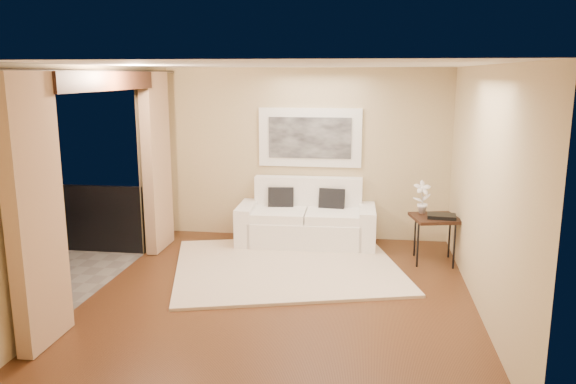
% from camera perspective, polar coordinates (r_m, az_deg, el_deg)
% --- Properties ---
extents(floor, '(5.00, 5.00, 0.00)m').
position_cam_1_polar(floor, '(6.87, -0.62, -10.33)').
color(floor, '#522E18').
rests_on(floor, ground).
extents(room_shell, '(5.00, 6.40, 5.00)m').
position_cam_1_polar(room_shell, '(7.01, -18.45, 10.65)').
color(room_shell, white).
rests_on(room_shell, ground).
extents(balcony, '(1.81, 2.60, 1.17)m').
position_cam_1_polar(balcony, '(7.98, -24.96, -6.92)').
color(balcony, '#605B56').
rests_on(balcony, ground).
extents(curtains, '(0.16, 4.80, 2.64)m').
position_cam_1_polar(curtains, '(7.12, -17.68, 1.10)').
color(curtains, tan).
rests_on(curtains, ground).
extents(artwork, '(1.62, 0.07, 0.92)m').
position_cam_1_polar(artwork, '(8.85, 2.24, 5.54)').
color(artwork, white).
rests_on(artwork, room_shell).
extents(rug, '(3.57, 3.30, 0.04)m').
position_cam_1_polar(rug, '(7.77, -0.14, -7.51)').
color(rug, beige).
rests_on(rug, floor).
extents(sofa, '(2.12, 0.96, 1.01)m').
position_cam_1_polar(sofa, '(8.72, 1.90, -3.00)').
color(sofa, white).
rests_on(sofa, floor).
extents(side_table, '(0.72, 0.72, 0.66)m').
position_cam_1_polar(side_table, '(8.07, 14.72, -2.82)').
color(side_table, black).
rests_on(side_table, floor).
extents(tray, '(0.41, 0.32, 0.05)m').
position_cam_1_polar(tray, '(8.00, 15.34, -2.38)').
color(tray, black).
rests_on(tray, side_table).
extents(orchid, '(0.27, 0.20, 0.47)m').
position_cam_1_polar(orchid, '(8.15, 13.47, -0.51)').
color(orchid, white).
rests_on(orchid, side_table).
extents(bistro_table, '(0.81, 0.81, 0.84)m').
position_cam_1_polar(bistro_table, '(7.59, -27.13, -3.44)').
color(bistro_table, black).
rests_on(bistro_table, balcony).
extents(balcony_chair_far, '(0.43, 0.43, 0.92)m').
position_cam_1_polar(balcony_chair_far, '(7.98, -27.10, -4.45)').
color(balcony_chair_far, black).
rests_on(balcony_chair_far, balcony).
extents(candle, '(0.06, 0.06, 0.07)m').
position_cam_1_polar(candle, '(7.61, -26.53, -2.44)').
color(candle, red).
rests_on(candle, bistro_table).
extents(glass_a, '(0.06, 0.06, 0.12)m').
position_cam_1_polar(glass_a, '(7.42, -26.49, -2.59)').
color(glass_a, white).
rests_on(glass_a, bistro_table).
extents(glass_b, '(0.06, 0.06, 0.12)m').
position_cam_1_polar(glass_b, '(7.47, -26.60, -2.50)').
color(glass_b, silver).
rests_on(glass_b, bistro_table).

